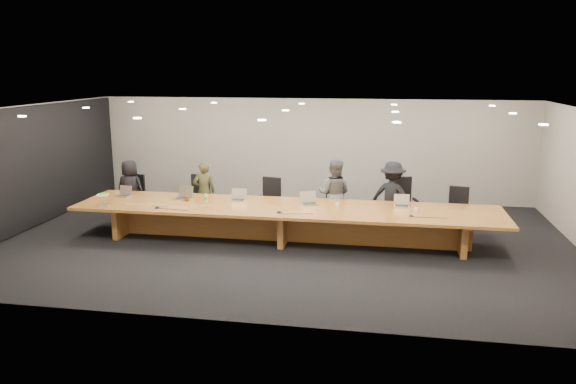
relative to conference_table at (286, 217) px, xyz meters
name	(u,v)px	position (x,y,z in m)	size (l,w,h in m)	color
ground	(286,240)	(0.00, 0.00, -0.52)	(12.00, 12.00, 0.00)	black
back_wall	(311,149)	(0.00, 4.00, 0.88)	(12.00, 0.02, 2.80)	beige
left_wall_panel	(28,169)	(-5.94, 0.00, 0.85)	(0.08, 7.84, 2.74)	black
conference_table	(286,217)	(0.00, 0.00, 0.00)	(9.00, 1.80, 0.75)	#955820
chair_far_left	(132,195)	(-4.10, 1.34, 0.01)	(0.54, 0.54, 1.06)	black
chair_left	(198,198)	(-2.38, 1.27, 0.04)	(0.57, 0.57, 1.11)	black
chair_mid_left	(268,201)	(-0.65, 1.27, 0.03)	(0.56, 0.56, 1.10)	black
chair_mid_right	(332,204)	(0.85, 1.33, -0.01)	(0.52, 0.52, 1.03)	black
chair_right	(403,203)	(2.48, 1.34, 0.08)	(0.61, 0.61, 1.20)	black
chair_far_right	(457,210)	(3.67, 1.30, 0.00)	(0.53, 0.53, 1.03)	black
person_a	(130,189)	(-4.05, 1.16, 0.20)	(0.71, 0.46, 1.45)	black
person_b	(204,192)	(-2.19, 1.18, 0.21)	(0.53, 0.35, 1.46)	#32331B
person_c	(334,194)	(0.92, 1.22, 0.27)	(0.77, 0.60, 1.59)	#4E4E50
person_d	(392,197)	(2.23, 1.15, 0.27)	(1.03, 0.59, 1.59)	black
laptop_a	(123,191)	(-3.82, 0.29, 0.35)	(0.31, 0.23, 0.24)	#BEAA91
laptop_b	(182,192)	(-2.40, 0.30, 0.38)	(0.37, 0.27, 0.29)	tan
laptop_c	(238,195)	(-1.14, 0.35, 0.36)	(0.34, 0.24, 0.26)	#BFB392
laptop_d	(310,198)	(0.47, 0.27, 0.37)	(0.35, 0.26, 0.28)	#BAB08E
laptop_e	(402,201)	(2.42, 0.43, 0.36)	(0.32, 0.24, 0.26)	beige
water_bottle	(206,198)	(-1.77, 0.06, 0.32)	(0.06, 0.06, 0.19)	silver
amber_mug	(187,199)	(-2.22, 0.12, 0.29)	(0.09, 0.09, 0.11)	maroon
paper_cup_near	(337,205)	(1.08, 0.18, 0.27)	(0.07, 0.07, 0.08)	white
paper_cup_far	(416,210)	(2.70, 0.04, 0.27)	(0.07, 0.07, 0.08)	white
notepad	(103,195)	(-4.35, 0.34, 0.24)	(0.25, 0.20, 0.02)	silver
lime_gadget	(104,194)	(-4.33, 0.36, 0.26)	(0.18, 0.10, 0.03)	#60C434
av_box	(104,205)	(-3.82, -0.61, 0.25)	(0.21, 0.16, 0.03)	#A6A6AA
mic_left	(157,207)	(-2.61, -0.60, 0.25)	(0.14, 0.14, 0.03)	black
mic_center	(279,212)	(-0.04, -0.52, 0.25)	(0.13, 0.13, 0.03)	black
mic_right	(411,216)	(2.59, -0.35, 0.24)	(0.10, 0.10, 0.03)	black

